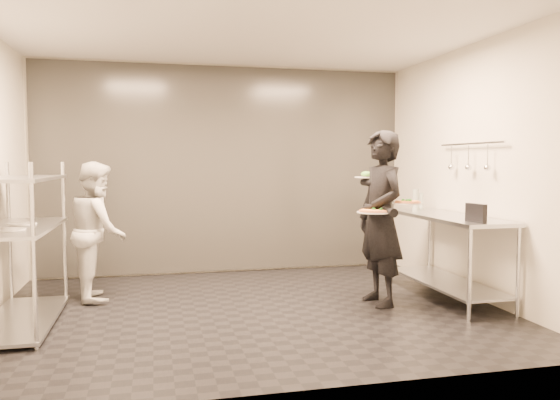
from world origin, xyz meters
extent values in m
cube|color=black|center=(0.00, 0.00, 0.00)|extent=(5.00, 4.00, 0.00)
cube|color=silver|center=(0.00, 0.00, 2.80)|extent=(5.00, 4.00, 0.00)
cube|color=beige|center=(0.00, 2.00, 1.40)|extent=(5.00, 0.00, 2.80)
cube|color=beige|center=(0.00, -2.00, 1.40)|extent=(5.00, 0.00, 2.80)
cube|color=beige|center=(2.50, 0.00, 1.40)|extent=(0.00, 4.00, 2.80)
cube|color=white|center=(0.00, 1.97, 1.40)|extent=(4.90, 0.04, 2.74)
cylinder|color=silver|center=(-2.42, 0.77, 0.75)|extent=(0.04, 0.04, 1.50)
cylinder|color=silver|center=(-1.88, -0.77, 0.75)|extent=(0.04, 0.04, 1.50)
cylinder|color=silver|center=(-1.88, 0.77, 0.75)|extent=(0.04, 0.04, 1.50)
cube|color=#A8ACB2|center=(-2.15, 0.00, 0.05)|extent=(0.60, 1.60, 0.03)
cube|color=#A8ACB2|center=(-2.15, 0.00, 0.90)|extent=(0.60, 1.60, 0.03)
cube|color=#A8ACB2|center=(-2.15, 0.00, 1.35)|extent=(0.60, 1.60, 0.03)
cylinder|color=white|center=(-2.15, -0.35, 0.93)|extent=(0.26, 0.26, 0.01)
cylinder|color=white|center=(-2.15, 0.10, 0.93)|extent=(0.26, 0.26, 0.01)
cylinder|color=silver|center=(1.92, -0.86, 0.45)|extent=(0.04, 0.04, 0.90)
cylinder|color=silver|center=(1.92, 0.86, 0.45)|extent=(0.04, 0.04, 0.90)
cylinder|color=silver|center=(2.44, -0.86, 0.45)|extent=(0.04, 0.04, 0.90)
cylinder|color=silver|center=(2.44, 0.86, 0.45)|extent=(0.04, 0.04, 0.90)
cube|color=#A8ACB2|center=(2.18, 0.00, 0.18)|extent=(0.57, 1.71, 0.03)
cube|color=#A8ACB2|center=(2.18, 0.00, 0.90)|extent=(0.60, 1.80, 0.04)
cylinder|color=silver|center=(2.44, 0.00, 1.70)|extent=(0.02, 1.20, 0.02)
cylinder|color=silver|center=(2.42, -0.35, 1.57)|extent=(0.01, 0.01, 0.22)
sphere|color=silver|center=(2.42, -0.35, 1.44)|extent=(0.07, 0.07, 0.07)
cylinder|color=silver|center=(2.42, 0.00, 1.57)|extent=(0.01, 0.01, 0.22)
sphere|color=silver|center=(2.42, 0.00, 1.44)|extent=(0.07, 0.07, 0.07)
cylinder|color=silver|center=(2.42, 0.35, 1.57)|extent=(0.01, 0.01, 0.22)
sphere|color=silver|center=(2.42, 0.35, 1.44)|extent=(0.07, 0.07, 0.07)
imported|color=black|center=(1.36, -0.07, 0.91)|extent=(0.51, 0.71, 1.83)
imported|color=silver|center=(-1.55, 0.86, 0.75)|extent=(0.66, 0.80, 1.50)
cylinder|color=white|center=(1.22, -0.24, 0.99)|extent=(0.35, 0.35, 0.01)
cylinder|color=#A7613C|center=(1.22, -0.24, 1.01)|extent=(0.31, 0.31, 0.02)
cylinder|color=#C3541A|center=(1.22, -0.24, 1.02)|extent=(0.27, 0.27, 0.01)
sphere|color=#155413|center=(1.22, -0.24, 1.02)|extent=(0.04, 0.04, 0.04)
cylinder|color=white|center=(1.55, -0.30, 1.08)|extent=(0.30, 0.30, 0.01)
cylinder|color=#A7613C|center=(1.55, -0.30, 1.09)|extent=(0.26, 0.26, 0.02)
cylinder|color=#C3541A|center=(1.55, -0.30, 1.10)|extent=(0.23, 0.23, 0.01)
sphere|color=#155413|center=(1.55, -0.30, 1.11)|extent=(0.04, 0.04, 0.04)
cylinder|color=white|center=(1.31, 0.20, 1.33)|extent=(0.25, 0.25, 0.01)
ellipsoid|color=#2C6B1A|center=(1.31, 0.20, 1.37)|extent=(0.13, 0.13, 0.07)
cube|color=black|center=(2.06, -0.72, 1.01)|extent=(0.08, 0.26, 0.18)
cylinder|color=gray|center=(2.06, 0.51, 1.05)|extent=(0.07, 0.07, 0.26)
cylinder|color=gray|center=(2.28, 0.80, 1.02)|extent=(0.06, 0.06, 0.20)
cylinder|color=black|center=(2.20, 0.80, 1.02)|extent=(0.06, 0.06, 0.19)
camera|label=1|loc=(-0.95, -5.36, 1.50)|focal=35.00mm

